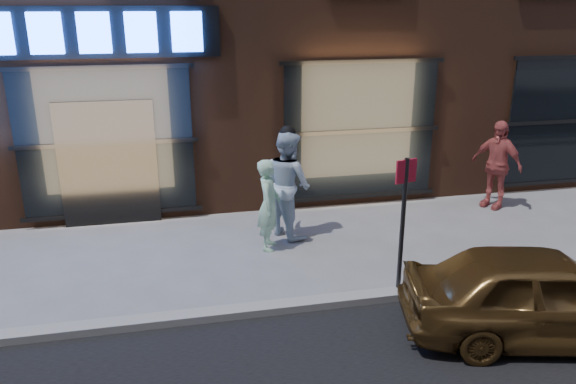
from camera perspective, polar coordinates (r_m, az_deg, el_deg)
The scene contains 7 objects.
ground at distance 8.02m, azimuth -19.27°, elevation -13.28°, with size 90.00×90.00×0.00m, color slate.
curb at distance 7.99m, azimuth -19.31°, elevation -12.91°, with size 60.00×0.25×0.12m, color gray.
man_bowtie at distance 9.65m, azimuth -1.97°, elevation -1.30°, with size 0.59×0.39×1.61m, color #AEE5C5.
man_cap at distance 10.16m, azimuth -0.03°, elevation 0.83°, with size 0.96×0.75×1.97m, color white.
passerby at distance 12.39m, azimuth 20.41°, elevation 2.64°, with size 1.08×0.45×1.85m, color #B9504C.
gold_sedan at distance 7.90m, azimuth 24.60°, elevation -9.47°, with size 1.42×3.53×1.20m, color brown.
sign_post at distance 8.09m, azimuth 11.62°, elevation -2.27°, with size 0.33×0.11×2.09m.
Camera 1 is at (1.17, -6.78, 4.12)m, focal length 35.00 mm.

